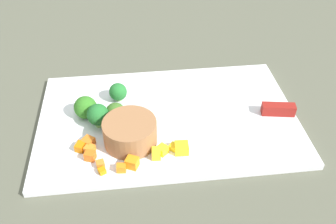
{
  "coord_description": "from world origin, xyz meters",
  "views": [
    {
      "loc": [
        0.06,
        0.52,
        0.47
      ],
      "look_at": [
        0.0,
        0.0,
        0.02
      ],
      "focal_mm": 39.21,
      "sensor_mm": 36.0,
      "label": 1
    }
  ],
  "objects": [
    {
      "name": "ground_plane",
      "position": [
        0.0,
        0.0,
        0.0
      ],
      "size": [
        4.0,
        4.0,
        0.0
      ],
      "primitive_type": "plane",
      "color": "#525344"
    },
    {
      "name": "cutting_board",
      "position": [
        0.0,
        0.0,
        0.01
      ],
      "size": [
        0.48,
        0.3,
        0.01
      ],
      "primitive_type": "cube",
      "color": "white",
      "rests_on": "ground_plane"
    },
    {
      "name": "prep_bowl",
      "position": [
        0.07,
        0.06,
        0.03
      ],
      "size": [
        0.09,
        0.09,
        0.04
      ],
      "primitive_type": "cylinder",
      "color": "#96643E",
      "rests_on": "cutting_board"
    },
    {
      "name": "chef_knife",
      "position": [
        -0.13,
        0.0,
        0.02
      ],
      "size": [
        0.35,
        0.08,
        0.02
      ],
      "rotation": [
        0.0,
        0.0,
        6.11
      ],
      "color": "silver",
      "rests_on": "cutting_board"
    },
    {
      "name": "carrot_dice_0",
      "position": [
        0.12,
        0.12,
        0.02
      ],
      "size": [
        0.01,
        0.01,
        0.01
      ],
      "primitive_type": "cube",
      "rotation": [
        0.0,
        0.0,
        2.05
      ],
      "color": "orange",
      "rests_on": "cutting_board"
    },
    {
      "name": "carrot_dice_1",
      "position": [
        0.14,
        0.06,
        0.02
      ],
      "size": [
        0.03,
        0.03,
        0.01
      ],
      "primitive_type": "cube",
      "rotation": [
        0.0,
        0.0,
        0.96
      ],
      "color": "orange",
      "rests_on": "cutting_board"
    },
    {
      "name": "carrot_dice_2",
      "position": [
        0.07,
        0.12,
        0.02
      ],
      "size": [
        0.02,
        0.02,
        0.02
      ],
      "primitive_type": "cube",
      "rotation": [
        0.0,
        0.0,
        1.12
      ],
      "color": "orange",
      "rests_on": "cutting_board"
    },
    {
      "name": "carrot_dice_3",
      "position": [
        0.09,
        0.12,
        0.02
      ],
      "size": [
        0.02,
        0.01,
        0.01
      ],
      "primitive_type": "cube",
      "rotation": [
        0.0,
        0.0,
        3.05
      ],
      "color": "orange",
      "rests_on": "cutting_board"
    },
    {
      "name": "carrot_dice_4",
      "position": [
        0.14,
        0.09,
        0.02
      ],
      "size": [
        0.02,
        0.02,
        0.02
      ],
      "primitive_type": "cube",
      "rotation": [
        0.0,
        0.0,
        2.82
      ],
      "color": "orange",
      "rests_on": "cutting_board"
    },
    {
      "name": "carrot_dice_5",
      "position": [
        0.16,
        0.07,
        0.02
      ],
      "size": [
        0.02,
        0.02,
        0.01
      ],
      "primitive_type": "cube",
      "rotation": [
        0.0,
        0.0,
        2.74
      ],
      "color": "orange",
      "rests_on": "cutting_board"
    },
    {
      "name": "carrot_dice_6",
      "position": [
        0.12,
        0.11,
        0.02
      ],
      "size": [
        0.02,
        0.01,
        0.01
      ],
      "primitive_type": "cube",
      "rotation": [
        0.0,
        0.0,
        1.79
      ],
      "color": "orange",
      "rests_on": "cutting_board"
    },
    {
      "name": "carrot_dice_7",
      "position": [
        0.14,
        0.08,
        0.02
      ],
      "size": [
        0.02,
        0.02,
        0.01
      ],
      "primitive_type": "cube",
      "rotation": [
        0.0,
        0.0,
        1.12
      ],
      "color": "orange",
      "rests_on": "cutting_board"
    },
    {
      "name": "pepper_dice_0",
      "position": [
        0.03,
        0.1,
        0.02
      ],
      "size": [
        0.02,
        0.02,
        0.02
      ],
      "primitive_type": "cube",
      "rotation": [
        0.0,
        0.0,
        3.08
      ],
      "color": "yellow",
      "rests_on": "cutting_board"
    },
    {
      "name": "pepper_dice_1",
      "position": [
        0.02,
        0.09,
        0.02
      ],
      "size": [
        0.02,
        0.02,
        0.01
      ],
      "primitive_type": "cube",
      "rotation": [
        0.0,
        0.0,
        0.74
      ],
      "color": "yellow",
      "rests_on": "cutting_board"
    },
    {
      "name": "pepper_dice_2",
      "position": [
        0.06,
        -0.0,
        0.02
      ],
      "size": [
        0.02,
        0.02,
        0.01
      ],
      "primitive_type": "cube",
      "rotation": [
        0.0,
        0.0,
        0.08
      ],
      "color": "yellow",
      "rests_on": "cutting_board"
    },
    {
      "name": "pepper_dice_3",
      "position": [
        0.05,
        0.01,
        0.02
      ],
      "size": [
        0.03,
        0.03,
        0.01
      ],
      "primitive_type": "cube",
      "rotation": [
        0.0,
        0.0,
        1.02
      ],
      "color": "yellow",
      "rests_on": "cutting_board"
    },
    {
      "name": "pepper_dice_4",
      "position": [
        0.0,
        0.09,
        0.02
      ],
      "size": [
        0.02,
        0.02,
        0.01
      ],
      "primitive_type": "cube",
      "rotation": [
        0.0,
        0.0,
        0.93
      ],
      "color": "yellow",
      "rests_on": "cutting_board"
    },
    {
      "name": "pepper_dice_5",
      "position": [
        -0.01,
        0.09,
        0.02
      ],
      "size": [
        0.02,
        0.02,
        0.02
      ],
      "primitive_type": "cube",
      "rotation": [
        0.0,
        0.0,
        3.1
      ],
      "color": "yellow",
      "rests_on": "cutting_board"
    },
    {
      "name": "pepper_dice_6",
      "position": [
        0.05,
        -0.01,
        0.02
      ],
      "size": [
        0.02,
        0.02,
        0.01
      ],
      "primitive_type": "cube",
      "rotation": [
        0.0,
        0.0,
        0.78
      ],
      "color": "yellow",
      "rests_on": "cutting_board"
    },
    {
      "name": "broccoli_floret_0",
      "position": [
        0.15,
        -0.02,
        0.03
      ],
      "size": [
        0.04,
        0.04,
        0.04
      ],
      "color": "#82C06C",
      "rests_on": "cutting_board"
    },
    {
      "name": "broccoli_floret_1",
      "position": [
        0.1,
        0.0,
        0.03
      ],
      "size": [
        0.04,
        0.04,
        0.04
      ],
      "color": "#92AD69",
      "rests_on": "cutting_board"
    },
    {
      "name": "broccoli_floret_2",
      "position": [
        0.13,
        0.01,
        0.04
      ],
      "size": [
        0.04,
        0.04,
        0.05
      ],
      "color": "#84C060",
      "rests_on": "cutting_board"
    },
    {
      "name": "broccoli_floret_3",
      "position": [
        0.09,
        -0.06,
        0.03
      ],
      "size": [
        0.03,
        0.03,
        0.04
      ],
      "color": "#8AB162",
      "rests_on": "cutting_board"
    }
  ]
}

